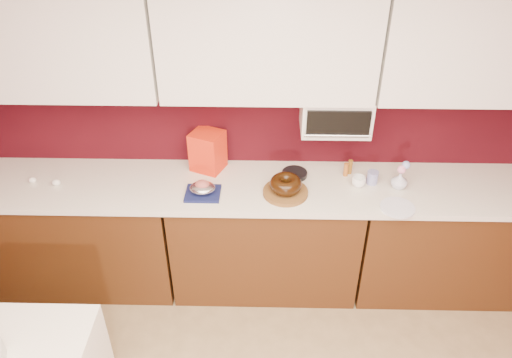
{
  "coord_description": "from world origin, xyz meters",
  "views": [
    {
      "loc": [
        -0.0,
        -0.84,
        2.87
      ],
      "look_at": [
        -0.06,
        1.84,
        1.02
      ],
      "focal_mm": 35.0,
      "sensor_mm": 36.0,
      "label": 1
    }
  ],
  "objects": [
    {
      "name": "upper_cabinet_right",
      "position": [
        1.33,
        2.08,
        1.85
      ],
      "size": [
        1.31,
        0.33,
        0.7
      ],
      "primitive_type": "cube",
      "color": "white",
      "rests_on": "wall_back"
    },
    {
      "name": "toaster_oven",
      "position": [
        0.45,
        2.1,
        1.38
      ],
      "size": [
        0.45,
        0.3,
        0.25
      ],
      "primitive_type": "cube",
      "color": "white",
      "rests_on": "upper_cabinet_center"
    },
    {
      "name": "countertop",
      "position": [
        0.0,
        1.94,
        0.88
      ],
      "size": [
        4.0,
        0.62,
        0.04
      ],
      "primitive_type": "cube",
      "color": "silver",
      "rests_on": "base_cabinet_center"
    },
    {
      "name": "base_cabinet_left",
      "position": [
        -1.33,
        1.94,
        0.43
      ],
      "size": [
        1.31,
        0.58,
        0.86
      ],
      "primitive_type": "cube",
      "color": "#46250E",
      "rests_on": "floor"
    },
    {
      "name": "coffee_mug",
      "position": [
        0.63,
        1.94,
        0.95
      ],
      "size": [
        0.1,
        0.1,
        0.09
      ],
      "primitive_type": "imported",
      "rotation": [
        0.0,
        0.0,
        0.28
      ],
      "color": "white",
      "rests_on": "countertop"
    },
    {
      "name": "dark_pan",
      "position": [
        0.2,
        2.06,
        0.92
      ],
      "size": [
        0.22,
        0.22,
        0.03
      ],
      "primitive_type": "cylinder",
      "rotation": [
        0.0,
        0.0,
        0.3
      ],
      "color": "black",
      "rests_on": "countertop"
    },
    {
      "name": "flower_blue",
      "position": [
        0.93,
        1.95,
        1.07
      ],
      "size": [
        0.06,
        0.06,
        0.06
      ],
      "primitive_type": "sphere",
      "color": "#92A4E9",
      "rests_on": "flower_vase"
    },
    {
      "name": "toaster_oven_handle",
      "position": [
        0.45,
        1.93,
        1.3
      ],
      "size": [
        0.42,
        0.02,
        0.02
      ],
      "primitive_type": "cylinder",
      "rotation": [
        0.0,
        1.57,
        0.0
      ],
      "color": "silver",
      "rests_on": "toaster_oven"
    },
    {
      "name": "china_plate",
      "position": [
        0.85,
        1.7,
        0.91
      ],
      "size": [
        0.25,
        0.25,
        0.01
      ],
      "primitive_type": "cylinder",
      "rotation": [
        0.0,
        0.0,
        0.16
      ],
      "color": "white",
      "rests_on": "countertop"
    },
    {
      "name": "flower_pink",
      "position": [
        0.9,
        1.93,
        1.05
      ],
      "size": [
        0.05,
        0.05,
        0.05
      ],
      "primitive_type": "sphere",
      "color": "pink",
      "rests_on": "flower_vase"
    },
    {
      "name": "egg_left",
      "position": [
        -1.6,
        1.94,
        0.92
      ],
      "size": [
        0.06,
        0.05,
        0.04
      ],
      "primitive_type": "ellipsoid",
      "rotation": [
        0.0,
        0.0,
        0.26
      ],
      "color": "white",
      "rests_on": "countertop"
    },
    {
      "name": "flower_vase",
      "position": [
        0.9,
        1.93,
        0.97
      ],
      "size": [
        0.1,
        0.1,
        0.13
      ],
      "primitive_type": "imported",
      "rotation": [
        0.0,
        0.0,
        0.12
      ],
      "color": "silver",
      "rests_on": "countertop"
    },
    {
      "name": "base_cabinet_right",
      "position": [
        1.33,
        1.94,
        0.43
      ],
      "size": [
        1.31,
        0.58,
        0.86
      ],
      "primitive_type": "cube",
      "color": "#46250E",
      "rests_on": "floor"
    },
    {
      "name": "amber_bottle",
      "position": [
        0.56,
        2.07,
        0.95
      ],
      "size": [
        0.04,
        0.04,
        0.1
      ],
      "primitive_type": "cylinder",
      "rotation": [
        0.0,
        0.0,
        0.15
      ],
      "color": "#9A531C",
      "rests_on": "countertop"
    },
    {
      "name": "roasted_ham",
      "position": [
        -0.42,
        1.82,
        0.98
      ],
      "size": [
        0.11,
        0.1,
        0.06
      ],
      "primitive_type": "ellipsoid",
      "rotation": [
        0.0,
        0.0,
        -0.28
      ],
      "color": "#AD554F",
      "rests_on": "foil_ham_nest"
    },
    {
      "name": "blue_jar",
      "position": [
        0.73,
        1.98,
        0.95
      ],
      "size": [
        0.08,
        0.08,
        0.09
      ],
      "primitive_type": "cylinder",
      "rotation": [
        0.0,
        0.0,
        0.0
      ],
      "color": "navy",
      "rests_on": "countertop"
    },
    {
      "name": "wall_back",
      "position": [
        0.0,
        2.25,
        1.25
      ],
      "size": [
        4.0,
        0.02,
        2.5
      ],
      "primitive_type": "cube",
      "color": "#3B080F",
      "rests_on": "floor"
    },
    {
      "name": "egg_right",
      "position": [
        -1.43,
        1.91,
        0.92
      ],
      "size": [
        0.07,
        0.06,
        0.05
      ],
      "primitive_type": "ellipsoid",
      "rotation": [
        0.0,
        0.0,
        -0.27
      ],
      "color": "white",
      "rests_on": "countertop"
    },
    {
      "name": "upper_cabinet_left",
      "position": [
        -1.33,
        2.08,
        1.85
      ],
      "size": [
        1.31,
        0.33,
        0.7
      ],
      "primitive_type": "cube",
      "color": "white",
      "rests_on": "wall_back"
    },
    {
      "name": "foil_ham_nest",
      "position": [
        -0.42,
        1.82,
        0.96
      ],
      "size": [
        0.17,
        0.15,
        0.06
      ],
      "primitive_type": "ellipsoid",
      "rotation": [
        0.0,
        0.0,
        0.03
      ],
      "color": "silver",
      "rests_on": "navy_towel"
    },
    {
      "name": "upper_cabinet_center",
      "position": [
        0.0,
        2.08,
        1.85
      ],
      "size": [
        1.31,
        0.33,
        0.7
      ],
      "primitive_type": "cube",
      "color": "white",
      "rests_on": "wall_back"
    },
    {
      "name": "base_cabinet_center",
      "position": [
        0.0,
        1.94,
        0.43
      ],
      "size": [
        1.31,
        0.58,
        0.86
      ],
      "primitive_type": "cube",
      "color": "#46250E",
      "rests_on": "floor"
    },
    {
      "name": "pandoro_box",
      "position": [
        -0.41,
        2.15,
        1.04
      ],
      "size": [
        0.27,
        0.26,
        0.29
      ],
      "primitive_type": "cube",
      "rotation": [
        0.0,
        0.0,
        -0.4
      ],
      "color": "red",
      "rests_on": "countertop"
    },
    {
      "name": "amber_bottle_tall",
      "position": [
        0.59,
        2.1,
        0.95
      ],
      "size": [
        0.04,
        0.04,
        0.11
      ],
      "primitive_type": "cylinder",
      "rotation": [
        0.0,
        0.0,
        -0.24
      ],
      "color": "brown",
      "rests_on": "countertop"
    },
    {
      "name": "bundt_cake",
      "position": [
        0.13,
        1.84,
        0.98
      ],
      "size": [
        0.23,
        0.23,
        0.09
      ],
      "primitive_type": "torus",
      "rotation": [
        0.0,
        0.0,
        -0.09
      ],
      "color": "black",
      "rests_on": "cake_base"
    },
    {
      "name": "cake_base",
      "position": [
        0.13,
        1.84,
        0.91
      ],
      "size": [
        0.33,
        0.33,
        0.03
      ],
      "primitive_type": "cylinder",
      "rotation": [
        0.0,
        0.0,
        -0.09
      ],
      "color": "brown",
      "rests_on": "countertop"
    },
    {
      "name": "toaster_oven_door",
      "position": [
        0.45,
        1.94,
        1.38
      ],
      "size": [
        0.4,
        0.02,
        0.18
      ],
      "primitive_type": "cube",
      "color": "black",
      "rests_on": "toaster_oven"
    },
    {
      "name": "ceiling",
      "position": [
        0.0,
        0.0,
        2.5
      ],
      "size": [
        4.0,
        4.5,
        0.02
      ],
      "primitive_type": "cube",
      "color": "white",
      "rests_on": "wall_back"
    },
    {
      "name": "navy_towel",
      "position": [
        -0.42,
        1.82,
        0.91
      ],
      "size": [
        0.23,
        0.2,
        0.02
      ],
      "primitive_type": "cube",
      "rotation": [
        0.0,
        0.0,
        -0.01
      ],
      "color": "#131949",
      "rests_on": "countertop"
    }
  ]
}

